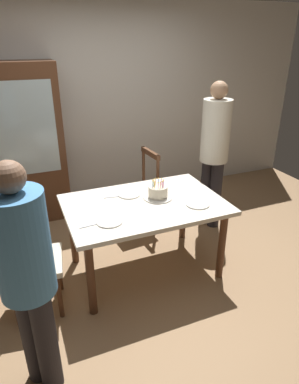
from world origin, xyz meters
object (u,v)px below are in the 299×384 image
chair_spindle_back (138,192)px  person_celebrant (27,273)px  plate_near_celebrant (109,221)px  chair_upholstered (21,256)px  dining_table (145,212)px  plate_near_guest (198,204)px  plate_far_side (129,194)px  china_cabinet (15,147)px  person_guest (214,148)px  birthday_cake (158,193)px

chair_spindle_back → person_celebrant: 2.16m
plate_near_celebrant → chair_upholstered: 0.75m
dining_table → plate_near_guest: 0.50m
dining_table → plate_far_side: plate_far_side is taller
dining_table → plate_far_side: 0.25m
plate_near_celebrant → chair_spindle_back: size_ratio=0.23×
plate_far_side → china_cabinet: bearing=125.3°
plate_near_celebrant → person_guest: bearing=27.2°
plate_near_celebrant → chair_upholstered: (-0.71, 0.10, -0.22)m
plate_near_guest → china_cabinet: 2.31m
birthday_cake → chair_upholstered: bearing=-172.3°
dining_table → plate_far_side: bearing=108.3°
chair_spindle_back → person_guest: size_ratio=0.55×
dining_table → china_cabinet: bearing=123.2°
birthday_cake → chair_spindle_back: 0.83m
person_celebrant → person_guest: bearing=33.1°
plate_near_celebrant → person_celebrant: bearing=-136.3°
chair_upholstered → plate_far_side: bearing=18.2°
dining_table → chair_upholstered: bearing=-173.7°
person_guest → plate_far_side: bearing=-164.4°
china_cabinet → plate_far_side: bearing=-54.7°
birthday_cake → plate_far_side: birthday_cake is taller
dining_table → person_guest: person_guest is taller
plate_far_side → china_cabinet: size_ratio=0.12×
chair_upholstered → person_celebrant: person_celebrant is taller
chair_spindle_back → dining_table: bearing=-106.2°
plate_far_side → chair_upholstered: (-1.04, -0.34, -0.22)m
plate_near_guest → chair_upholstered: 1.56m
plate_far_side → person_guest: bearing=15.6°
chair_upholstered → chair_spindle_back: bearing=34.7°
birthday_cake → chair_spindle_back: (0.08, 0.76, -0.34)m
plate_far_side → person_celebrant: (-1.00, -1.08, 0.15)m
plate_far_side → plate_near_guest: (0.51, -0.44, 0.00)m
chair_upholstered → china_cabinet: china_cabinet is taller
plate_far_side → person_celebrant: person_celebrant is taller
plate_near_celebrant → plate_near_guest: (0.83, 0.00, 0.00)m
plate_near_celebrant → plate_near_guest: 0.83m
chair_spindle_back → chair_upholstered: 1.64m
plate_far_side → person_guest: 1.21m
birthday_cake → plate_near_celebrant: size_ratio=1.27×
plate_near_guest → chair_upholstered: (-1.55, 0.10, -0.22)m
birthday_cake → plate_far_side: bearing=143.8°
plate_near_celebrant → china_cabinet: (-0.62, 1.78, 0.20)m
person_guest → china_cabinet: (-2.09, 1.02, -0.03)m
chair_upholstered → person_celebrant: 0.82m
plate_near_celebrant → china_cabinet: bearing=109.3°
plate_far_side → chair_spindle_back: 0.73m
plate_near_celebrant → plate_far_side: size_ratio=1.00×
plate_near_celebrant → birthday_cake: bearing=25.8°
dining_table → plate_near_celebrant: plate_near_celebrant is taller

